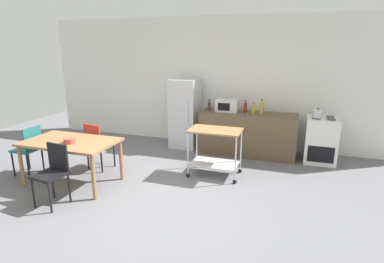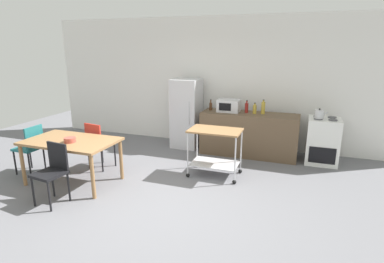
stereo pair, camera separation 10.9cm
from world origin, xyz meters
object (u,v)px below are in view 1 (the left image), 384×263
at_px(dining_table, 71,145).
at_px(bottle_soda, 209,106).
at_px(stove_oven, 321,140).
at_px(bottle_olive_oil, 253,109).
at_px(kitchen_cart, 215,145).
at_px(bottle_soy_sauce, 245,107).
at_px(microwave, 227,105).
at_px(kettle, 318,114).
at_px(fruit_bowl, 70,141).
at_px(bottle_wine, 262,107).
at_px(chair_teal, 29,147).
at_px(chair_black, 53,170).
at_px(chair_red, 98,143).
at_px(refrigerator, 185,113).

bearing_deg(dining_table, bottle_soda, 56.04).
height_order(stove_oven, bottle_olive_oil, bottle_olive_oil).
distance_m(kitchen_cart, bottle_soy_sauce, 1.47).
height_order(dining_table, bottle_soda, bottle_soda).
bearing_deg(bottle_soda, microwave, -4.37).
bearing_deg(kettle, fruit_bowl, -147.33).
bearing_deg(bottle_wine, bottle_soy_sauce, 179.44).
xyz_separation_m(stove_oven, kitchen_cart, (-1.82, -1.34, 0.12)).
bearing_deg(bottle_soy_sauce, dining_table, -134.82).
distance_m(chair_teal, chair_black, 1.40).
relative_size(chair_red, bottle_soy_sauce, 3.42).
xyz_separation_m(microwave, bottle_olive_oil, (0.55, -0.01, -0.04)).
xyz_separation_m(chair_red, microwave, (2.05, 1.77, 0.51)).
bearing_deg(chair_teal, bottle_olive_oil, 123.69).
xyz_separation_m(dining_table, chair_teal, (-0.97, 0.06, -0.15)).
height_order(chair_black, bottle_wine, bottle_wine).
bearing_deg(chair_teal, kitchen_cart, 108.50).
bearing_deg(fruit_bowl, chair_black, -76.11).
relative_size(stove_oven, bottle_olive_oil, 4.09).
bearing_deg(fruit_bowl, kettle, 32.67).
bearing_deg(bottle_wine, kitchen_cart, -114.63).
distance_m(kitchen_cart, fruit_bowl, 2.42).
distance_m(chair_red, chair_teal, 1.17).
relative_size(bottle_soda, bottle_wine, 0.79).
xyz_separation_m(bottle_soda, bottle_soy_sauce, (0.79, -0.01, 0.02)).
relative_size(bottle_wine, fruit_bowl, 1.57).
height_order(chair_black, bottle_soda, bottle_soda).
distance_m(bottle_soda, bottle_olive_oil, 0.96).
bearing_deg(chair_black, chair_teal, 155.42).
bearing_deg(fruit_bowl, bottle_soda, 58.29).
bearing_deg(bottle_soda, chair_teal, -137.58).
distance_m(chair_red, chair_black, 1.36).
distance_m(chair_red, stove_oven, 4.33).
height_order(chair_teal, chair_black, same).
distance_m(bottle_wine, fruit_bowl, 3.75).
xyz_separation_m(bottle_olive_oil, fruit_bowl, (-2.56, -2.54, -0.20)).
height_order(microwave, bottle_olive_oil, microwave).
distance_m(stove_oven, bottle_soda, 2.38).
bearing_deg(bottle_olive_oil, chair_black, -127.83).
bearing_deg(kettle, dining_table, -148.91).
xyz_separation_m(chair_black, bottle_wine, (2.58, 3.14, 0.51)).
xyz_separation_m(bottle_wine, kettle, (1.07, -0.14, -0.03)).
height_order(kitchen_cart, bottle_olive_oil, bottle_olive_oil).
bearing_deg(kitchen_cart, refrigerator, 127.28).
relative_size(stove_oven, fruit_bowl, 4.90).
xyz_separation_m(dining_table, chair_black, (0.22, -0.67, -0.15)).
height_order(dining_table, stove_oven, stove_oven).
height_order(chair_red, bottle_wine, bottle_wine).
distance_m(dining_table, fruit_bowl, 0.17).
distance_m(chair_teal, refrigerator, 3.21).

